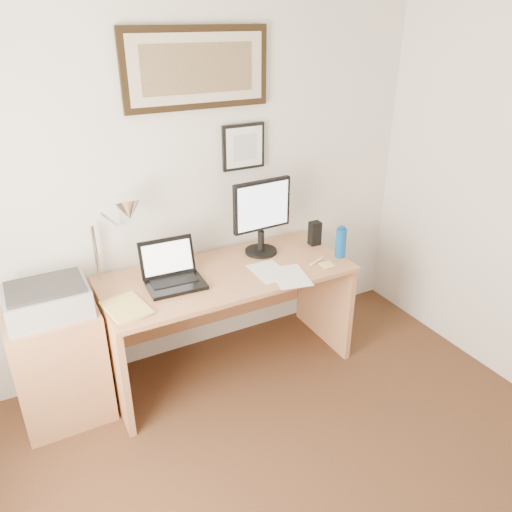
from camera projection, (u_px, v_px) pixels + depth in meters
wall_back at (180, 185)px, 3.20m from camera, size 3.50×0.02×2.50m
side_cabinet at (61, 366)px, 2.95m from camera, size 0.50×0.40×0.73m
water_bottle at (341, 243)px, 3.36m from camera, size 0.07×0.07×0.20m
bottle_cap at (342, 228)px, 3.31m from camera, size 0.04×0.04×0.02m
speaker at (315, 233)px, 3.54m from camera, size 0.08×0.07×0.17m
paper_sheet_a at (269, 271)px, 3.20m from camera, size 0.20×0.29×0.00m
paper_sheet_b at (290, 276)px, 3.13m from camera, size 0.27×0.34×0.00m
sticky_pad at (327, 265)px, 3.27m from camera, size 0.09×0.09×0.01m
marker_pen at (317, 261)px, 3.31m from camera, size 0.14×0.06×0.02m
book at (108, 314)px, 2.73m from camera, size 0.25×0.32×0.02m
desk at (223, 298)px, 3.36m from camera, size 1.60×0.70×0.75m
laptop at (173, 275)px, 3.04m from camera, size 0.35×0.31×0.26m
lcd_monitor at (262, 214)px, 3.32m from camera, size 0.42×0.22×0.52m
printer at (47, 300)px, 2.75m from camera, size 0.44×0.34×0.18m
desk_lamp at (125, 214)px, 2.91m from camera, size 0.29×0.27×0.53m
picture_large at (197, 68)px, 2.94m from camera, size 0.92×0.04×0.47m
picture_small at (244, 147)px, 3.28m from camera, size 0.30×0.03×0.30m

